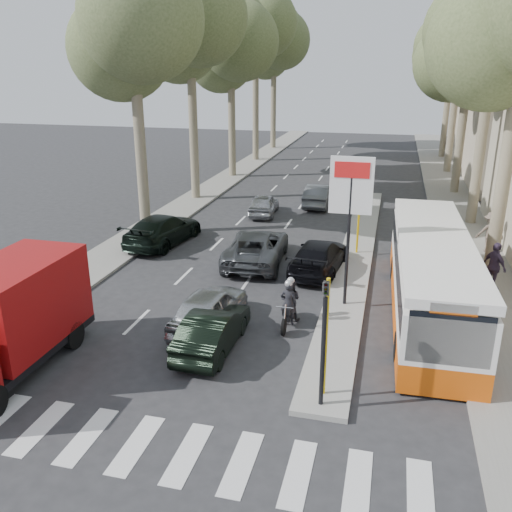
% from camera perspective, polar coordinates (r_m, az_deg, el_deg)
% --- Properties ---
extents(ground, '(120.00, 120.00, 0.00)m').
position_cam_1_polar(ground, '(16.69, -3.83, -11.28)').
color(ground, '#28282B').
rests_on(ground, ground).
extents(sidewalk_right, '(3.20, 70.00, 0.12)m').
position_cam_1_polar(sidewalk_right, '(39.72, 19.78, 6.03)').
color(sidewalk_right, gray).
rests_on(sidewalk_right, ground).
extents(median_left, '(2.40, 64.00, 0.12)m').
position_cam_1_polar(median_left, '(44.27, -2.60, 8.45)').
color(median_left, gray).
rests_on(median_left, ground).
extents(traffic_island, '(1.50, 26.00, 0.16)m').
position_cam_1_polar(traffic_island, '(26.04, 10.52, 0.23)').
color(traffic_island, gray).
rests_on(traffic_island, ground).
extents(billboard, '(1.50, 12.10, 5.60)m').
position_cam_1_polar(billboard, '(19.26, 9.85, 4.70)').
color(billboard, yellow).
rests_on(billboard, ground).
extents(traffic_light_island, '(0.16, 0.41, 3.60)m').
position_cam_1_polar(traffic_light_island, '(13.59, 7.21, -7.06)').
color(traffic_light_island, black).
rests_on(traffic_light_island, ground).
extents(tree_l_a, '(7.40, 7.20, 14.10)m').
position_cam_1_polar(tree_l_a, '(28.62, -12.60, 22.79)').
color(tree_l_a, '#6B604C').
rests_on(tree_l_a, ground).
extents(tree_l_b, '(7.40, 7.20, 14.88)m').
position_cam_1_polar(tree_l_b, '(36.06, -6.76, 23.42)').
color(tree_l_b, '#6B604C').
rests_on(tree_l_b, ground).
extents(tree_l_c, '(7.40, 7.20, 13.71)m').
position_cam_1_polar(tree_l_c, '(43.52, -2.46, 21.46)').
color(tree_l_c, '#6B604C').
rests_on(tree_l_c, ground).
extents(tree_l_d, '(7.40, 7.20, 15.66)m').
position_cam_1_polar(tree_l_d, '(51.35, 0.15, 23.10)').
color(tree_l_d, '#6B604C').
rests_on(tree_l_d, ground).
extents(tree_l_e, '(7.40, 7.20, 14.49)m').
position_cam_1_polar(tree_l_e, '(59.10, 2.07, 21.61)').
color(tree_l_e, '#6B604C').
rests_on(tree_l_e, ground).
extents(tree_r_b, '(7.40, 7.20, 15.27)m').
position_cam_1_polar(tree_r_b, '(32.18, 24.52, 23.05)').
color(tree_r_b, '#6B604C').
rests_on(tree_r_b, ground).
extents(tree_r_c, '(7.40, 7.20, 13.32)m').
position_cam_1_polar(tree_r_c, '(39.98, 21.95, 19.86)').
color(tree_r_c, '#6B604C').
rests_on(tree_r_c, ground).
extents(tree_r_d, '(7.40, 7.20, 14.88)m').
position_cam_1_polar(tree_r_d, '(48.00, 21.13, 21.33)').
color(tree_r_d, '#6B604C').
rests_on(tree_r_d, ground).
extents(tree_r_e, '(7.40, 7.20, 14.10)m').
position_cam_1_polar(tree_r_e, '(55.94, 20.26, 20.28)').
color(tree_r_e, '#6B604C').
rests_on(tree_r_e, ground).
extents(silver_hatchback, '(1.95, 4.25, 1.41)m').
position_cam_1_polar(silver_hatchback, '(18.59, -4.96, -5.46)').
color(silver_hatchback, '#A6AAAE').
rests_on(silver_hatchback, ground).
extents(dark_hatchback, '(1.44, 3.99, 1.31)m').
position_cam_1_polar(dark_hatchback, '(17.23, -4.59, -7.76)').
color(dark_hatchback, black).
rests_on(dark_hatchback, ground).
extents(queue_car_a, '(2.86, 5.51, 1.48)m').
position_cam_1_polar(queue_car_a, '(24.48, 0.06, 0.95)').
color(queue_car_a, '#474B4E').
rests_on(queue_car_a, ground).
extents(queue_car_b, '(2.41, 4.94, 1.38)m').
position_cam_1_polar(queue_car_b, '(23.63, 6.66, -0.01)').
color(queue_car_b, black).
rests_on(queue_car_b, ground).
extents(queue_car_c, '(1.78, 3.84, 1.28)m').
position_cam_1_polar(queue_car_c, '(32.53, 0.80, 5.46)').
color(queue_car_c, '#A3A6AA').
rests_on(queue_car_c, ground).
extents(queue_car_d, '(1.52, 4.26, 1.40)m').
position_cam_1_polar(queue_car_d, '(34.81, 6.62, 6.37)').
color(queue_car_d, '#505358').
rests_on(queue_car_d, ground).
extents(queue_car_e, '(2.75, 5.42, 1.51)m').
position_cam_1_polar(queue_car_e, '(27.47, -9.76, 2.77)').
color(queue_car_e, black).
rests_on(queue_car_e, ground).
extents(red_truck, '(2.29, 5.92, 3.15)m').
position_cam_1_polar(red_truck, '(17.18, -24.70, -5.96)').
color(red_truck, black).
rests_on(red_truck, ground).
extents(city_bus, '(2.76, 11.23, 2.94)m').
position_cam_1_polar(city_bus, '(20.10, 17.94, -1.80)').
color(city_bus, '#D9510C').
rests_on(city_bus, ground).
extents(motorcycle, '(0.72, 2.01, 1.71)m').
position_cam_1_polar(motorcycle, '(18.77, 3.53, -4.93)').
color(motorcycle, black).
rests_on(motorcycle, ground).
extents(pedestrian_near, '(1.10, 1.26, 1.94)m').
position_cam_1_polar(pedestrian_near, '(23.08, 23.82, -1.02)').
color(pedestrian_near, '#42334D').
rests_on(pedestrian_near, sidewalk_right).
extents(pedestrian_far, '(1.27, 0.62, 1.92)m').
position_cam_1_polar(pedestrian_far, '(27.83, 23.42, 2.33)').
color(pedestrian_far, '#66584C').
rests_on(pedestrian_far, sidewalk_right).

